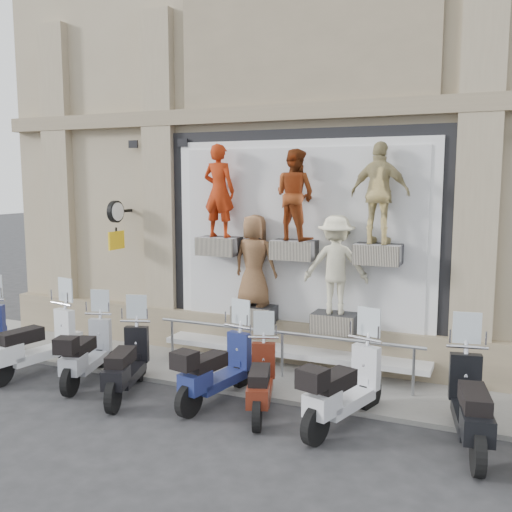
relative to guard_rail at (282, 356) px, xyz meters
The scene contains 13 objects.
ground 2.05m from the guard_rail, 90.00° to the right, with size 90.00×90.00×0.00m, color #2C2C2F.
sidewalk 0.44m from the guard_rail, 90.00° to the left, with size 16.00×2.20×0.08m, color gray.
building 7.46m from the guard_rail, 90.00° to the left, with size 14.00×8.60×12.00m, color tan, non-canonical shape.
shop_vitrine 2.09m from the guard_rail, 83.27° to the left, with size 5.60×0.91×4.30m.
guard_rail is the anchor object (origin of this frame).
clock_sign_bracket 4.57m from the guard_rail, behind, with size 0.10×0.80×1.02m.
scooter_b 4.58m from the guard_rail, 160.76° to the right, with size 0.62×2.13×1.73m, color silver, non-canonical shape.
scooter_c 3.51m from the guard_rail, 156.06° to the right, with size 0.56×1.93×1.56m, color #A0A4AD, non-canonical shape.
scooter_d 2.75m from the guard_rail, 141.67° to the right, with size 0.57×1.97×1.60m, color black, non-canonical shape.
scooter_e 1.51m from the guard_rail, 114.30° to the right, with size 0.58×1.97×1.60m, color navy, non-canonical shape.
scooter_f 1.49m from the guard_rail, 82.19° to the right, with size 0.53×1.83×1.48m, color #571C0F, non-canonical shape.
scooter_g 2.13m from the guard_rail, 43.35° to the right, with size 0.60×2.06×1.68m, color silver, non-canonical shape.
scooter_h 3.55m from the guard_rail, 23.22° to the right, with size 0.62×2.12×1.72m, color black, non-canonical shape.
Camera 1 is at (3.51, -7.27, 3.61)m, focal length 40.00 mm.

